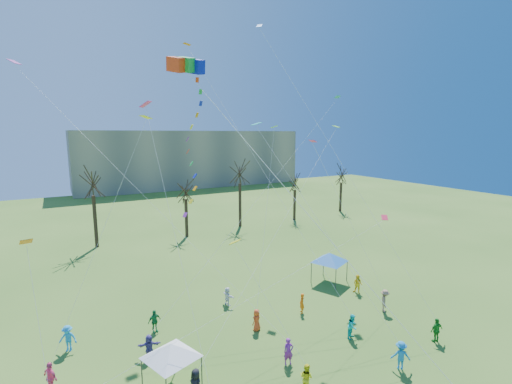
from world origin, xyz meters
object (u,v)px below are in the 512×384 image
big_box_kite (198,149)px  canopy_tent_white (171,350)px  distant_building (192,158)px  canopy_tent_blue (330,257)px

big_box_kite → canopy_tent_white: big_box_kite is taller
distant_building → big_box_kite: bearing=-109.0°
canopy_tent_white → canopy_tent_blue: 18.85m
distant_building → canopy_tent_white: bearing=-110.3°
big_box_kite → canopy_tent_white: 11.34m
canopy_tent_white → canopy_tent_blue: (17.54, 6.90, 0.17)m
distant_building → canopy_tent_blue: (-10.62, -69.26, -5.02)m
canopy_tent_white → distant_building: bearing=69.7°
distant_building → canopy_tent_white: (-28.16, -76.16, -5.19)m
big_box_kite → canopy_tent_white: bearing=-168.9°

